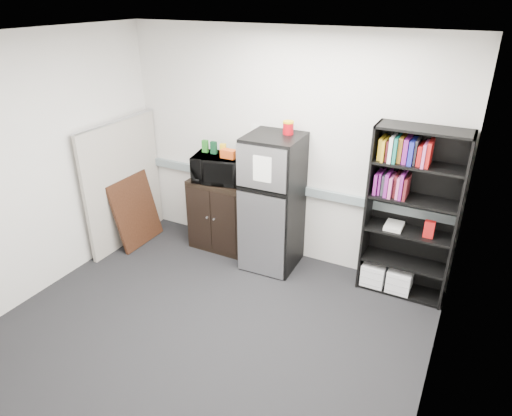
# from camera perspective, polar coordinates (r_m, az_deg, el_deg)

# --- Properties ---
(floor) EXTENTS (4.00, 4.00, 0.00)m
(floor) POSITION_cam_1_polar(r_m,az_deg,el_deg) (4.65, -6.20, -15.09)
(floor) COLOR black
(floor) RESTS_ON ground
(wall_back) EXTENTS (4.00, 0.02, 2.70)m
(wall_back) POSITION_cam_1_polar(r_m,az_deg,el_deg) (5.33, 3.46, 7.33)
(wall_back) COLOR silver
(wall_back) RESTS_ON floor
(wall_right) EXTENTS (0.02, 3.50, 2.70)m
(wall_right) POSITION_cam_1_polar(r_m,az_deg,el_deg) (3.33, 22.96, -6.75)
(wall_right) COLOR silver
(wall_right) RESTS_ON floor
(wall_left) EXTENTS (0.02, 3.50, 2.70)m
(wall_left) POSITION_cam_1_polar(r_m,az_deg,el_deg) (5.24, -25.67, 4.43)
(wall_left) COLOR silver
(wall_left) RESTS_ON floor
(ceiling) EXTENTS (4.00, 3.50, 0.02)m
(ceiling) POSITION_cam_1_polar(r_m,az_deg,el_deg) (3.54, -8.38, 20.19)
(ceiling) COLOR white
(ceiling) RESTS_ON wall_back
(electrical_raceway) EXTENTS (3.92, 0.05, 0.10)m
(electrical_raceway) POSITION_cam_1_polar(r_m,az_deg,el_deg) (5.46, 3.21, 2.76)
(electrical_raceway) COLOR gray
(electrical_raceway) RESTS_ON wall_back
(wall_note) EXTENTS (0.14, 0.00, 0.10)m
(wall_note) POSITION_cam_1_polar(r_m,az_deg,el_deg) (5.41, 0.06, 9.87)
(wall_note) COLOR white
(wall_note) RESTS_ON wall_back
(bookshelf) EXTENTS (0.90, 0.34, 1.85)m
(bookshelf) POSITION_cam_1_polar(r_m,az_deg,el_deg) (4.93, 18.63, -0.37)
(bookshelf) COLOR black
(bookshelf) RESTS_ON floor
(cubicle_partition) EXTENTS (0.06, 1.30, 1.62)m
(cubicle_partition) POSITION_cam_1_polar(r_m,az_deg,el_deg) (6.01, -16.22, 3.01)
(cubicle_partition) COLOR #A39B90
(cubicle_partition) RESTS_ON floor
(cabinet) EXTENTS (0.73, 0.49, 0.92)m
(cabinet) POSITION_cam_1_polar(r_m,az_deg,el_deg) (5.78, -4.41, -0.73)
(cabinet) COLOR black
(cabinet) RESTS_ON floor
(microwave) EXTENTS (0.66, 0.52, 0.32)m
(microwave) POSITION_cam_1_polar(r_m,az_deg,el_deg) (5.53, -4.71, 4.97)
(microwave) COLOR black
(microwave) RESTS_ON cabinet
(snack_box_a) EXTENTS (0.08, 0.06, 0.15)m
(snack_box_a) POSITION_cam_1_polar(r_m,az_deg,el_deg) (5.58, -6.37, 7.69)
(snack_box_a) COLOR #1C611B
(snack_box_a) RESTS_ON microwave
(snack_box_b) EXTENTS (0.07, 0.06, 0.15)m
(snack_box_b) POSITION_cam_1_polar(r_m,az_deg,el_deg) (5.51, -5.31, 7.52)
(snack_box_b) COLOR #0B321B
(snack_box_b) RESTS_ON microwave
(snack_box_c) EXTENTS (0.08, 0.07, 0.14)m
(snack_box_c) POSITION_cam_1_polar(r_m,az_deg,el_deg) (5.45, -4.14, 7.29)
(snack_box_c) COLOR gold
(snack_box_c) RESTS_ON microwave
(snack_bag) EXTENTS (0.18, 0.10, 0.10)m
(snack_bag) POSITION_cam_1_polar(r_m,az_deg,el_deg) (5.36, -3.43, 6.78)
(snack_bag) COLOR #CD4A14
(snack_bag) RESTS_ON microwave
(refrigerator) EXTENTS (0.62, 0.65, 1.60)m
(refrigerator) POSITION_cam_1_polar(r_m,az_deg,el_deg) (5.24, 2.09, 0.59)
(refrigerator) COLOR black
(refrigerator) RESTS_ON floor
(coffee_can) EXTENTS (0.12, 0.12, 0.16)m
(coffee_can) POSITION_cam_1_polar(r_m,az_deg,el_deg) (5.01, 4.05, 10.11)
(coffee_can) COLOR #A40710
(coffee_can) RESTS_ON refrigerator
(framed_poster) EXTENTS (0.25, 0.70, 0.88)m
(framed_poster) POSITION_cam_1_polar(r_m,az_deg,el_deg) (6.08, -14.80, -0.30)
(framed_poster) COLOR black
(framed_poster) RESTS_ON floor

